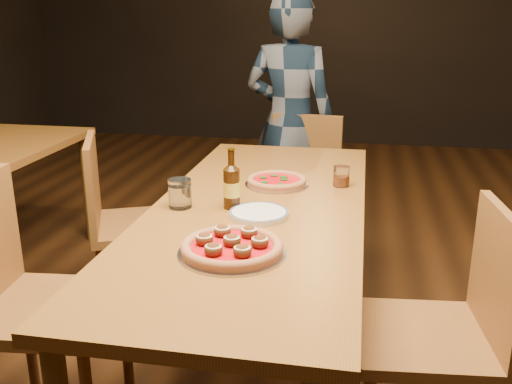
% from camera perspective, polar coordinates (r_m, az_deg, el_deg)
% --- Properties ---
extents(ground, '(9.00, 9.00, 0.00)m').
position_cam_1_polar(ground, '(2.53, 0.22, -17.60)').
color(ground, black).
extents(table_main, '(0.80, 2.00, 0.75)m').
position_cam_1_polar(table_main, '(2.21, 0.24, -3.11)').
color(table_main, brown).
rests_on(table_main, ground).
extents(chair_main_nw, '(0.50, 0.50, 0.98)m').
position_cam_1_polar(chair_main_nw, '(2.13, -20.08, -10.74)').
color(chair_main_nw, brown).
rests_on(chair_main_nw, ground).
extents(chair_main_sw, '(0.58, 0.58, 0.94)m').
position_cam_1_polar(chair_main_sw, '(2.84, -11.52, -3.12)').
color(chair_main_sw, brown).
rests_on(chair_main_sw, ground).
extents(chair_main_e, '(0.48, 0.48, 0.94)m').
position_cam_1_polar(chair_main_e, '(1.96, 16.45, -13.58)').
color(chair_main_e, brown).
rests_on(chair_main_e, ground).
extents(chair_end, '(0.47, 0.47, 0.91)m').
position_cam_1_polar(chair_end, '(3.37, 4.30, 0.22)').
color(chair_end, brown).
rests_on(chair_end, ground).
extents(pizza_meatball, '(0.34, 0.34, 0.06)m').
position_cam_1_polar(pizza_meatball, '(1.76, -2.42, -5.47)').
color(pizza_meatball, '#B7B7BF').
rests_on(pizza_meatball, table_main).
extents(pizza_margherita, '(0.27, 0.27, 0.04)m').
position_cam_1_polar(pizza_margherita, '(2.44, 2.09, 1.09)').
color(pizza_margherita, '#B7B7BF').
rests_on(pizza_margherita, table_main).
extents(plate_stack, '(0.21, 0.21, 0.02)m').
position_cam_1_polar(plate_stack, '(2.07, 0.29, -2.21)').
color(plate_stack, white).
rests_on(plate_stack, table_main).
extents(beer_bottle, '(0.06, 0.06, 0.23)m').
position_cam_1_polar(beer_bottle, '(2.14, -2.45, 0.46)').
color(beer_bottle, black).
rests_on(beer_bottle, table_main).
extents(water_glass, '(0.09, 0.09, 0.11)m').
position_cam_1_polar(water_glass, '(2.17, -7.61, -0.13)').
color(water_glass, white).
rests_on(water_glass, table_main).
extents(amber_glass, '(0.07, 0.07, 0.09)m').
position_cam_1_polar(amber_glass, '(2.44, 8.54, 1.58)').
color(amber_glass, '#8F3D10').
rests_on(amber_glass, table_main).
extents(diner, '(0.65, 0.51, 1.59)m').
position_cam_1_polar(diner, '(3.56, 3.38, 6.86)').
color(diner, black).
rests_on(diner, ground).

